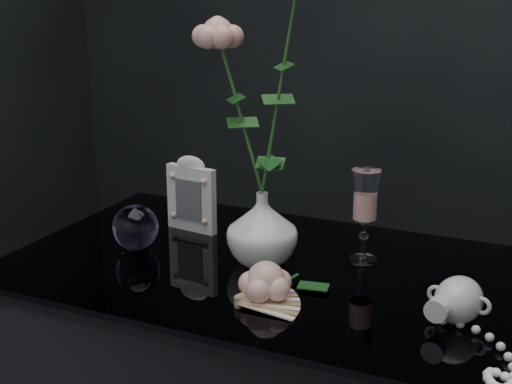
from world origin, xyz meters
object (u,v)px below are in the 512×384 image
at_px(paperweight, 135,227).
at_px(loose_rose, 266,281).
at_px(pearl_jar, 459,298).
at_px(wine_glass, 365,216).
at_px(vase, 262,229).
at_px(picture_frame, 191,193).

height_order(paperweight, loose_rose, paperweight).
distance_m(loose_rose, pearl_jar, 0.30).
bearing_deg(loose_rose, pearl_jar, 30.68).
relative_size(wine_glass, paperweight, 1.97).
relative_size(vase, picture_frame, 0.85).
height_order(wine_glass, pearl_jar, wine_glass).
height_order(wine_glass, picture_frame, wine_glass).
bearing_deg(pearl_jar, picture_frame, 172.76).
relative_size(wine_glass, picture_frame, 1.10).
xyz_separation_m(picture_frame, loose_rose, (0.28, -0.24, -0.05)).
relative_size(loose_rose, pearl_jar, 0.75).
bearing_deg(paperweight, pearl_jar, -4.19).
relative_size(picture_frame, paperweight, 1.79).
bearing_deg(picture_frame, vase, -19.24).
relative_size(paperweight, loose_rose, 0.46).
xyz_separation_m(wine_glass, pearl_jar, (0.20, -0.17, -0.05)).
relative_size(wine_glass, pearl_jar, 0.68).
xyz_separation_m(vase, wine_glass, (0.17, 0.09, 0.02)).
height_order(paperweight, pearl_jar, paperweight).
bearing_deg(pearl_jar, loose_rose, -158.22).
xyz_separation_m(vase, loose_rose, (0.07, -0.14, -0.03)).
xyz_separation_m(loose_rose, pearl_jar, (0.30, 0.06, 0.00)).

